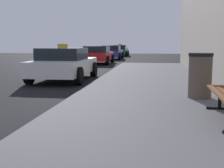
% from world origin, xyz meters
% --- Properties ---
extents(sidewalk, '(4.00, 32.00, 0.15)m').
position_xyz_m(sidewalk, '(4.00, 0.00, 0.07)').
color(sidewalk, '#5B5B60').
rests_on(sidewalk, ground_plane).
extents(trash_bin, '(0.57, 0.57, 1.07)m').
position_xyz_m(trash_bin, '(5.13, 3.03, 0.69)').
color(trash_bin, brown).
rests_on(trash_bin, sidewalk).
extents(car_white, '(2.04, 4.18, 1.43)m').
position_xyz_m(car_white, '(0.55, 7.13, 0.65)').
color(car_white, white).
rests_on(car_white, ground_plane).
extents(car_red, '(2.05, 4.12, 1.27)m').
position_xyz_m(car_red, '(0.07, 16.90, 0.65)').
color(car_red, red).
rests_on(car_red, ground_plane).
extents(car_blue, '(1.99, 4.03, 1.27)m').
position_xyz_m(car_blue, '(0.21, 23.36, 0.64)').
color(car_blue, '#233899').
rests_on(car_blue, ground_plane).
extents(car_green, '(2.02, 4.37, 1.27)m').
position_xyz_m(car_green, '(0.16, 30.44, 0.65)').
color(car_green, '#196638').
rests_on(car_green, ground_plane).
extents(car_black, '(1.96, 4.49, 1.43)m').
position_xyz_m(car_black, '(-0.41, 36.73, 0.65)').
color(car_black, black).
rests_on(car_black, ground_plane).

